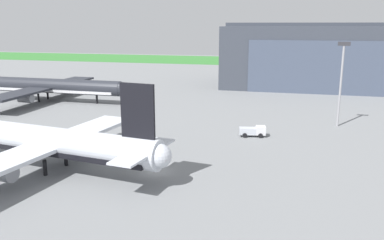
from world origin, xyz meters
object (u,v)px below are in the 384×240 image
Objects in this scene: apron_light_mast at (341,77)px; maintenance_hangar at (344,57)px; airliner_far_left at (48,86)px; airliner_near_right at (45,142)px; stair_truck at (253,131)px.

maintenance_hangar is at bearing 83.32° from apron_light_mast.
airliner_far_left is at bearing -150.88° from maintenance_hangar.
maintenance_hangar reaches higher than airliner_near_right.
stair_truck is at bearing -20.74° from airliner_far_left.
maintenance_hangar is 56.25m from apron_light_mast.
airliner_far_left is 2.70× the size of apron_light_mast.
apron_light_mast is at bearing 36.93° from stair_truck.
maintenance_hangar is at bearing 61.44° from airliner_near_right.
airliner_near_right is at bearing -139.71° from apron_light_mast.
airliner_near_right is (-50.87, -93.44, -6.06)m from maintenance_hangar.
stair_truck is 0.30× the size of apron_light_mast.
maintenance_hangar is 1.96× the size of airliner_near_right.
maintenance_hangar is 1.67× the size of airliner_far_left.
apron_light_mast is at bearing -7.58° from airliner_far_left.
airliner_far_left is (-82.22, -45.79, -6.11)m from maintenance_hangar.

